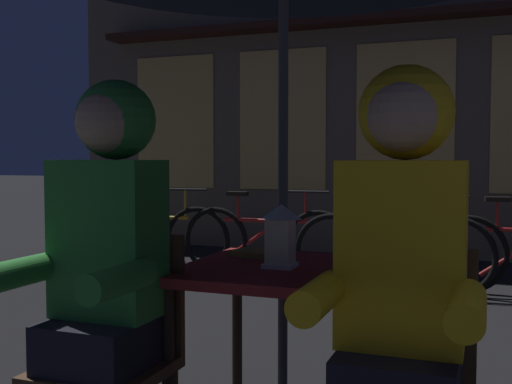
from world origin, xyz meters
TOP-DOWN VIEW (x-y plane):
  - cafe_table at (0.00, 0.00)m, footprint 0.72×0.72m
  - lantern at (0.00, -0.03)m, footprint 0.11×0.11m
  - chair_left at (-0.48, -0.37)m, footprint 0.40×0.40m
  - chair_right at (0.48, -0.37)m, footprint 0.40×0.40m
  - person_left_hooded at (-0.48, -0.43)m, footprint 0.45×0.56m
  - person_right_hooded at (0.48, -0.43)m, footprint 0.45×0.56m
  - bicycle_nearest at (-2.48, 3.25)m, footprint 1.67×0.31m
  - bicycle_second at (-1.27, 3.34)m, footprint 1.68×0.09m
  - bicycle_third at (-0.05, 3.10)m, footprint 1.68×0.14m
  - book at (-0.16, 0.18)m, footprint 0.23×0.19m
  - potted_plant at (-2.98, 3.88)m, footprint 0.60×0.60m

SIDE VIEW (x-z plane):
  - bicycle_nearest at x=-2.48m, z-range -0.07..0.77m
  - bicycle_second at x=-1.27m, z-range -0.07..0.77m
  - bicycle_third at x=-0.05m, z-range -0.07..0.77m
  - chair_left at x=-0.48m, z-range 0.05..0.92m
  - chair_right at x=0.48m, z-range 0.05..0.92m
  - potted_plant at x=-2.98m, z-range 0.08..1.00m
  - cafe_table at x=0.00m, z-range 0.27..1.01m
  - book at x=-0.16m, z-range 0.74..0.76m
  - person_left_hooded at x=-0.48m, z-range 0.15..1.55m
  - person_right_hooded at x=0.48m, z-range 0.15..1.55m
  - lantern at x=0.00m, z-range 0.75..0.98m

